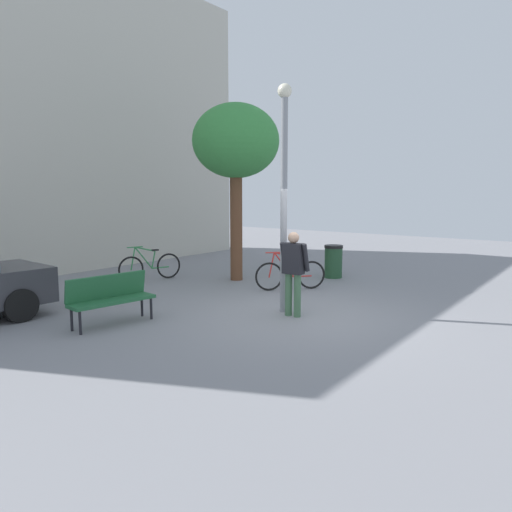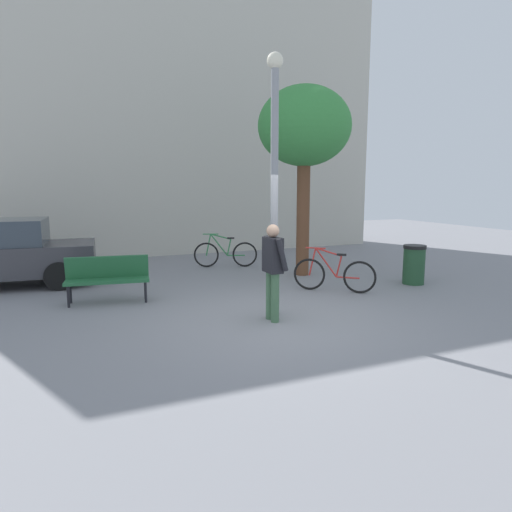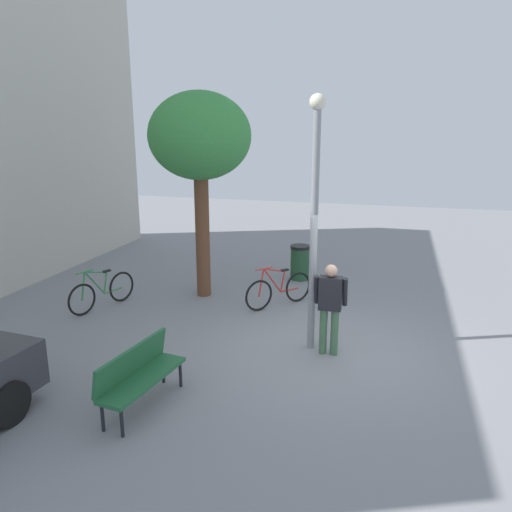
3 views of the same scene
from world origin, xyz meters
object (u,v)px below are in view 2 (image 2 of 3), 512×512
Objects in this scene: bicycle_green at (225,254)px; trash_bin at (414,264)px; person_by_lamppost at (273,266)px; park_bench at (108,275)px; lamppost at (274,167)px; plaza_tree at (304,129)px; bicycle_red at (334,274)px.

bicycle_green is 5.13m from trash_bin.
person_by_lamppost is 1.81× the size of trash_bin.
park_bench is 1.78× the size of trash_bin.
person_by_lamppost is 1.01× the size of park_bench.
lamppost is at bearing -166.19° from trash_bin.
person_by_lamppost is 0.96× the size of bicycle_green.
plaza_tree reaches higher than park_bench.
plaza_tree is at bearing -51.47° from bicycle_green.
lamppost is 3.17m from bicycle_red.
trash_bin is at bearing -1.64° from bicycle_red.
bicycle_green is at bearing 107.68° from bicycle_red.
lamppost is at bearing -126.55° from plaza_tree.
plaza_tree is 3.86m from bicycle_red.
bicycle_red is at bearing 28.86° from lamppost.
lamppost is at bearing -151.14° from bicycle_red.
person_by_lamppost is at bearing -43.91° from park_bench.
lamppost is 3.22× the size of bicycle_red.
plaza_tree is (2.23, 3.01, 1.08)m from lamppost.
person_by_lamppost is at bearing -162.40° from trash_bin.
lamppost is 2.61× the size of bicycle_green.
lamppost is 3.90m from plaza_tree.
lamppost is at bearing -98.77° from bicycle_green.
person_by_lamppost is at bearing -117.44° from lamppost.
park_bench is 5.93m from plaza_tree.
park_bench is at bearing 168.10° from bicycle_red.
plaza_tree reaches higher than person_by_lamppost.
lamppost is 0.95× the size of plaza_tree.
bicycle_red is at bearing 178.36° from trash_bin.
bicycle_green is (-1.21, 3.79, 0.00)m from bicycle_red.
bicycle_red is (4.65, -0.98, -0.16)m from park_bench.
bicycle_red is at bearing 33.77° from person_by_lamppost.
bicycle_red and bicycle_green have the same top height.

